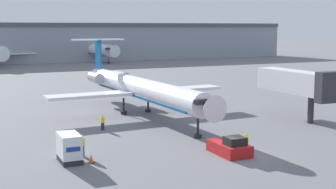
# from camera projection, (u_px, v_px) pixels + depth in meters

# --- Properties ---
(ground_plane) EXTENTS (600.00, 600.00, 0.00)m
(ground_plane) POSITION_uv_depth(u_px,v_px,m) (238.00, 155.00, 40.27)
(ground_plane) COLOR slate
(terminal_building) EXTENTS (180.00, 16.80, 12.32)m
(terminal_building) POSITION_uv_depth(u_px,v_px,m) (29.00, 42.00, 147.43)
(terminal_building) COLOR #8C939E
(terminal_building) RESTS_ON ground
(airplane_main) EXTENTS (23.42, 34.01, 9.17)m
(airplane_main) POSITION_uv_depth(u_px,v_px,m) (139.00, 88.00, 58.84)
(airplane_main) COLOR white
(airplane_main) RESTS_ON ground
(pushback_tug) EXTENTS (2.33, 4.15, 1.72)m
(pushback_tug) POSITION_uv_depth(u_px,v_px,m) (230.00, 147.00, 40.60)
(pushback_tug) COLOR #B21919
(pushback_tug) RESTS_ON ground
(luggage_cart) EXTENTS (1.60, 2.85, 2.36)m
(luggage_cart) POSITION_uv_depth(u_px,v_px,m) (69.00, 148.00, 38.15)
(luggage_cart) COLOR #232326
(luggage_cart) RESTS_ON ground
(worker_near_tug) EXTENTS (0.40, 0.24, 1.71)m
(worker_near_tug) POSITION_uv_depth(u_px,v_px,m) (246.00, 142.00, 41.23)
(worker_near_tug) COLOR #232838
(worker_near_tug) RESTS_ON ground
(worker_by_wing) EXTENTS (0.40, 0.24, 1.63)m
(worker_by_wing) POSITION_uv_depth(u_px,v_px,m) (103.00, 122.00, 50.15)
(worker_by_wing) COLOR #232838
(worker_by_wing) RESTS_ON ground
(worker_on_apron) EXTENTS (0.40, 0.26, 1.85)m
(worker_on_apron) POSITION_uv_depth(u_px,v_px,m) (82.00, 145.00, 39.92)
(worker_on_apron) COLOR #232838
(worker_on_apron) RESTS_ON ground
(traffic_cone_left) EXTENTS (0.58, 0.58, 0.70)m
(traffic_cone_left) POSITION_uv_depth(u_px,v_px,m) (91.00, 159.00, 38.05)
(traffic_cone_left) COLOR black
(traffic_cone_left) RESTS_ON ground
(airplane_parked_far_right) EXTENTS (33.28, 36.86, 10.90)m
(airplane_parked_far_right) POSITION_uv_depth(u_px,v_px,m) (85.00, 49.00, 152.90)
(airplane_parked_far_right) COLOR silver
(airplane_parked_far_right) RESTS_ON ground
(jet_bridge) EXTENTS (3.20, 12.10, 6.19)m
(jet_bridge) POSITION_uv_depth(u_px,v_px,m) (298.00, 83.00, 55.33)
(jet_bridge) COLOR #2D2D33
(jet_bridge) RESTS_ON ground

